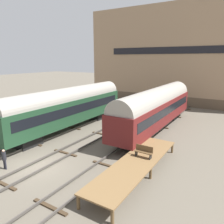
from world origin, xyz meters
name	(u,v)px	position (x,y,z in m)	size (l,w,h in m)	color
ground_plane	(39,167)	(0.00, 0.00, 0.00)	(200.00, 200.00, 0.00)	#60594C
track_left	(5,153)	(-4.47, 0.00, 0.14)	(2.60, 60.00, 0.26)	#4C4742
track_middle	(39,165)	(0.00, 0.00, 0.14)	(2.60, 60.00, 0.26)	#4C4742
track_right	(83,181)	(4.47, 0.00, 0.14)	(2.60, 60.00, 0.26)	#4C4742
train_car_maroon	(156,107)	(4.47, 13.79, 2.88)	(3.08, 18.30, 5.09)	black
train_car_green	(68,106)	(-4.47, 8.44, 2.92)	(2.85, 18.53, 5.10)	black
station_platform	(136,163)	(7.08, 3.03, 0.90)	(2.58, 10.77, 0.99)	brown
bench	(144,151)	(7.19, 4.12, 1.48)	(1.40, 0.40, 0.91)	brown
person_worker	(4,157)	(-1.96, -1.60, 0.98)	(0.32, 0.32, 1.63)	#282833
warehouse_building	(180,56)	(1.22, 35.12, 8.95)	(33.70, 12.31, 17.90)	brown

